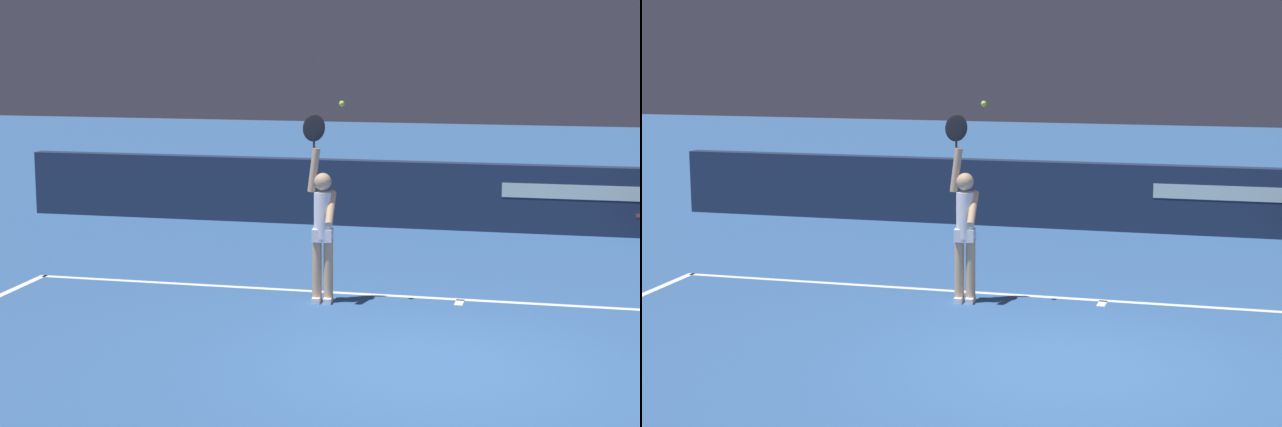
{
  "view_description": "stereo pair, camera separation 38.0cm",
  "coord_description": "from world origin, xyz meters",
  "views": [
    {
      "loc": [
        1.26,
        -10.47,
        3.36
      ],
      "look_at": [
        -1.7,
        2.14,
        1.17
      ],
      "focal_mm": 59.31,
      "sensor_mm": 36.0,
      "label": 1
    },
    {
      "loc": [
        1.63,
        -10.38,
        3.36
      ],
      "look_at": [
        -1.7,
        2.14,
        1.17
      ],
      "focal_mm": 59.31,
      "sensor_mm": 36.0,
      "label": 2
    }
  ],
  "objects": [
    {
      "name": "ground_plane",
      "position": [
        0.0,
        0.0,
        0.0
      ],
      "size": [
        60.0,
        60.0,
        0.0
      ],
      "primitive_type": "plane",
      "color": "#325C94"
    },
    {
      "name": "court_lines",
      "position": [
        0.0,
        -0.17,
        0.0
      ],
      "size": [
        11.88,
        6.07,
        0.0
      ],
      "color": "white",
      "rests_on": "ground"
    },
    {
      "name": "back_wall",
      "position": [
        0.0,
        7.79,
        0.59
      ],
      "size": [
        17.12,
        0.3,
        1.17
      ],
      "color": "#1D2B47",
      "rests_on": "ground"
    },
    {
      "name": "tennis_player",
      "position": [
        -1.71,
        2.27,
        0.99
      ],
      "size": [
        0.46,
        0.43,
        2.41
      ],
      "color": "tan",
      "rests_on": "ground"
    },
    {
      "name": "tennis_ball",
      "position": [
        -1.44,
        2.17,
        2.53
      ],
      "size": [
        0.07,
        0.07,
        0.07
      ],
      "color": "#C4DB38"
    }
  ]
}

